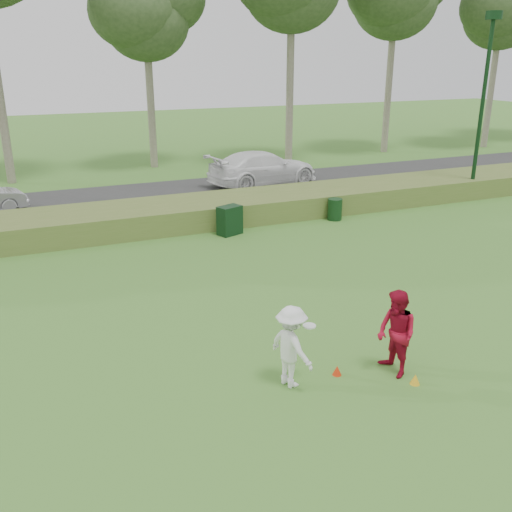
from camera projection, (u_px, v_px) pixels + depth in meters
name	position (u px, v px, depth m)	size (l,w,h in m)	color
ground	(328.00, 369.00, 12.36)	(120.00, 120.00, 0.00)	#397527
reed_strip	(178.00, 214.00, 22.62)	(80.00, 3.00, 0.90)	#516A2A
park_road	(150.00, 197.00, 27.10)	(80.00, 6.00, 0.06)	#2D2D2D
lamp_post	(486.00, 74.00, 25.15)	(0.70, 0.70, 8.18)	black
tree_4	(145.00, 12.00, 31.46)	(6.24, 6.24, 11.50)	gray
tree_7	(502.00, 8.00, 38.52)	(6.50, 6.50, 12.50)	gray
player_white	(291.00, 347.00, 11.52)	(1.01, 1.27, 1.75)	white
player_red	(396.00, 334.00, 11.90)	(0.92, 0.71, 1.89)	maroon
cone_orange	(337.00, 370.00, 12.11)	(0.20, 0.20, 0.22)	red
cone_yellow	(415.00, 379.00, 11.78)	(0.21, 0.21, 0.23)	#EFAE19
utility_cabinet	(230.00, 220.00, 21.40)	(0.87, 0.55, 1.09)	black
trash_bin	(335.00, 209.00, 23.32)	(0.59, 0.59, 0.88)	black
car_right	(263.00, 168.00, 29.25)	(2.38, 5.85, 1.70)	white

